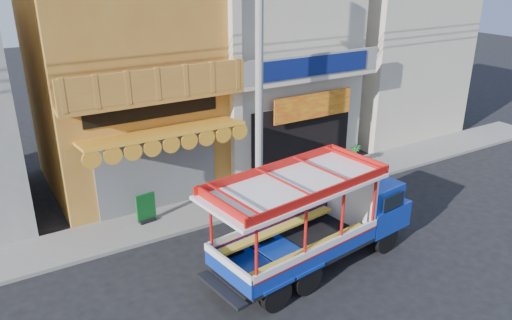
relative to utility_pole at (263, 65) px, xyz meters
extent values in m
plane|color=black|center=(0.85, -3.30, -5.03)|extent=(90.00, 90.00, 0.00)
cube|color=slate|center=(0.85, 0.70, -4.97)|extent=(30.00, 2.00, 0.12)
cube|color=#AB6B26|center=(-3.15, 4.70, -1.03)|extent=(6.00, 6.00, 8.00)
cube|color=#595B5E|center=(-3.15, 1.68, -3.63)|extent=(4.20, 0.10, 2.60)
cube|color=orange|center=(-3.15, 0.95, -1.98)|extent=(5.20, 1.50, 0.31)
cube|color=#AB6B26|center=(-3.15, 1.35, -0.98)|extent=(6.00, 0.70, 0.18)
cube|color=#AB6B26|center=(-3.15, 1.05, -0.43)|extent=(6.00, 0.12, 0.95)
cube|color=black|center=(-3.15, 1.67, -1.48)|extent=(4.50, 0.04, 0.45)
cube|color=beige|center=(2.85, 4.70, -1.03)|extent=(6.00, 6.00, 8.00)
cube|color=black|center=(2.85, 1.68, -3.53)|extent=(4.60, 0.12, 2.80)
cube|color=yellow|center=(3.15, 1.40, -2.13)|extent=(3.60, 0.05, 1.00)
cube|color=beige|center=(2.85, 1.35, -0.98)|extent=(6.00, 0.70, 0.18)
cube|color=gray|center=(2.85, 1.05, -0.48)|extent=(6.00, 0.12, 0.85)
cube|color=navy|center=(2.85, 0.98, -0.48)|extent=(4.80, 0.06, 0.70)
cube|color=beige|center=(-0.15, 1.55, -1.03)|extent=(0.35, 0.30, 8.00)
cube|color=beige|center=(9.85, 4.70, -1.23)|extent=(6.00, 6.00, 7.60)
cylinder|color=gray|center=(-0.15, 0.00, -0.53)|extent=(0.26, 0.26, 9.00)
cylinder|color=black|center=(1.61, -4.33, -4.59)|extent=(0.92, 0.37, 0.89)
cylinder|color=black|center=(1.38, -2.65, -4.59)|extent=(0.92, 0.37, 0.89)
cylinder|color=black|center=(-1.58, -4.75, -4.59)|extent=(0.92, 0.37, 0.89)
cylinder|color=black|center=(-1.80, -3.07, -4.59)|extent=(0.92, 0.37, 0.89)
cylinder|color=black|center=(-2.64, -4.89, -4.59)|extent=(0.92, 0.37, 0.89)
cylinder|color=black|center=(-2.86, -3.21, -4.59)|extent=(0.92, 0.37, 0.89)
cube|color=black|center=(-0.63, -3.77, -4.50)|extent=(6.14, 2.25, 0.25)
cube|color=#1239C3|center=(1.67, -3.46, -4.01)|extent=(1.85, 2.16, 0.80)
cube|color=#1239C3|center=(1.54, -3.48, -3.29)|extent=(1.48, 1.95, 0.67)
cube|color=black|center=(2.16, -3.40, -3.34)|extent=(0.26, 1.56, 0.49)
cube|color=black|center=(-1.36, -3.87, -4.32)|extent=(4.64, 2.53, 0.11)
cube|color=#1239C3|center=(-1.23, -4.80, -4.01)|extent=(4.39, 0.65, 0.54)
cube|color=white|center=(-1.23, -4.80, -3.77)|extent=(4.39, 0.66, 0.20)
cube|color=#1239C3|center=(-1.48, -2.93, -4.01)|extent=(4.39, 0.65, 0.54)
cube|color=white|center=(-1.48, -2.93, -3.77)|extent=(4.39, 0.66, 0.20)
cylinder|color=red|center=(-3.29, -5.06, -3.03)|extent=(0.09, 0.09, 1.43)
cylinder|color=red|center=(-3.54, -3.22, -3.03)|extent=(0.09, 0.09, 1.43)
cube|color=white|center=(0.85, -3.57, -3.32)|extent=(0.31, 1.80, 2.01)
cube|color=white|center=(-1.45, -3.88, -2.31)|extent=(5.20, 2.82, 0.09)
cube|color=red|center=(-1.45, -3.88, -2.15)|extent=(5.01, 2.71, 0.23)
cube|color=black|center=(-3.92, 0.89, -4.86)|extent=(0.57, 0.35, 0.10)
cube|color=#0E511C|center=(-3.92, 0.89, -4.37)|extent=(0.65, 0.15, 0.89)
imported|color=#19591D|center=(3.79, 0.70, -4.41)|extent=(1.12, 1.17, 1.01)
imported|color=#19591D|center=(3.51, 0.41, -4.43)|extent=(0.68, 0.69, 0.97)
imported|color=#19591D|center=(5.01, 0.90, -4.42)|extent=(0.65, 0.65, 0.98)
camera|label=1|loc=(-8.28, -13.37, 3.13)|focal=35.00mm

